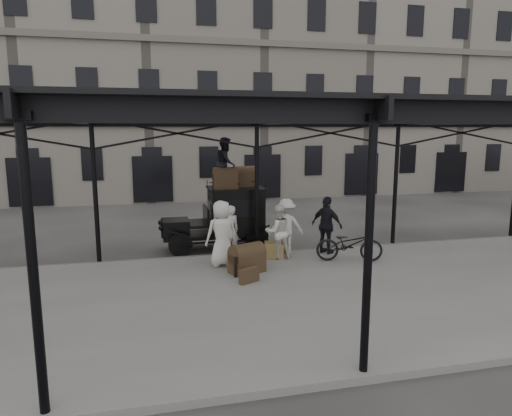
{
  "coord_description": "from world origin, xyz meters",
  "views": [
    {
      "loc": [
        -3.41,
        -12.33,
        4.18
      ],
      "look_at": [
        -0.12,
        1.6,
        1.7
      ],
      "focal_mm": 32.0,
      "sensor_mm": 36.0,
      "label": 1
    }
  ],
  "objects": [
    {
      "name": "porter_left",
      "position": [
        -0.93,
        1.8,
        0.97
      ],
      "size": [
        0.67,
        0.52,
        1.63
      ],
      "primitive_type": "imported",
      "rotation": [
        0.0,
        0.0,
        3.39
      ],
      "color": "silver",
      "rests_on": "platform"
    },
    {
      "name": "platform",
      "position": [
        0.0,
        -2.0,
        0.07
      ],
      "size": [
        28.0,
        8.0,
        0.15
      ],
      "primitive_type": "cube",
      "color": "slate",
      "rests_on": "ground"
    },
    {
      "name": "ground",
      "position": [
        0.0,
        0.0,
        0.0
      ],
      "size": [
        120.0,
        120.0,
        0.0
      ],
      "primitive_type": "plane",
      "color": "#383533",
      "rests_on": "ground"
    },
    {
      "name": "suitcase_upright",
      "position": [
        0.76,
        1.8,
        0.38
      ],
      "size": [
        0.19,
        0.61,
        0.45
      ],
      "primitive_type": "cube",
      "rotation": [
        0.0,
        0.0,
        0.07
      ],
      "color": "#483A21",
      "rests_on": "platform"
    },
    {
      "name": "wicker_hamper",
      "position": [
        0.36,
        1.17,
        0.4
      ],
      "size": [
        0.69,
        0.58,
        0.5
      ],
      "primitive_type": "cube",
      "rotation": [
        0.0,
        0.0,
        -0.25
      ],
      "color": "olive",
      "rests_on": "platform"
    },
    {
      "name": "porter_official",
      "position": [
        2.18,
        1.29,
        1.09
      ],
      "size": [
        1.03,
        1.16,
        1.88
      ],
      "primitive_type": "imported",
      "rotation": [
        0.0,
        0.0,
        2.22
      ],
      "color": "black",
      "rests_on": "platform"
    },
    {
      "name": "steamer_trunk_platform",
      "position": [
        -0.79,
        -0.1,
        0.5
      ],
      "size": [
        1.11,
        0.92,
        0.7
      ],
      "primitive_type": null,
      "rotation": [
        0.0,
        0.0,
        0.41
      ],
      "color": "#483A21",
      "rests_on": "platform"
    },
    {
      "name": "bicycle",
      "position": [
        2.53,
        0.28,
        0.68
      ],
      "size": [
        2.15,
        1.26,
        1.07
      ],
      "primitive_type": "imported",
      "rotation": [
        0.0,
        0.0,
        1.28
      ],
      "color": "black",
      "rests_on": "platform"
    },
    {
      "name": "steamer_trunk_roof_near",
      "position": [
        -0.88,
        2.94,
        2.48
      ],
      "size": [
        0.85,
        0.54,
        0.61
      ],
      "primitive_type": null,
      "rotation": [
        0.0,
        0.0,
        -0.05
      ],
      "color": "#483A21",
      "rests_on": "taxi"
    },
    {
      "name": "porter_centre",
      "position": [
        -1.37,
        0.75,
        1.13
      ],
      "size": [
        1.07,
        0.82,
        1.97
      ],
      "primitive_type": "imported",
      "rotation": [
        0.0,
        0.0,
        3.36
      ],
      "color": "silver",
      "rests_on": "platform"
    },
    {
      "name": "steamer_trunk_roof_far",
      "position": [
        -0.13,
        3.39,
        2.48
      ],
      "size": [
        0.89,
        0.63,
        0.6
      ],
      "primitive_type": null,
      "rotation": [
        0.0,
        0.0,
        0.18
      ],
      "color": "#483A21",
      "rests_on": "taxi"
    },
    {
      "name": "canopy",
      "position": [
        0.0,
        -1.72,
        4.6
      ],
      "size": [
        22.5,
        9.0,
        4.74
      ],
      "color": "black",
      "rests_on": "ground"
    },
    {
      "name": "porter_midleft",
      "position": [
        0.48,
        1.1,
        1.01
      ],
      "size": [
        0.86,
        0.69,
        1.71
      ],
      "primitive_type": "imported",
      "rotation": [
        0.0,
        0.0,
        3.19
      ],
      "color": "silver",
      "rests_on": "platform"
    },
    {
      "name": "porter_right",
      "position": [
        0.92,
        1.72,
        1.05
      ],
      "size": [
        1.23,
        0.8,
        1.79
      ],
      "primitive_type": "imported",
      "rotation": [
        0.0,
        0.0,
        3.02
      ],
      "color": "silver",
      "rests_on": "platform"
    },
    {
      "name": "suitcase_flat",
      "position": [
        -0.92,
        -0.99,
        0.35
      ],
      "size": [
        0.6,
        0.41,
        0.4
      ],
      "primitive_type": "cube",
      "rotation": [
        0.0,
        0.0,
        0.49
      ],
      "color": "#483A21",
      "rests_on": "platform"
    },
    {
      "name": "taxi",
      "position": [
        -0.8,
        3.19,
        1.2
      ],
      "size": [
        3.65,
        1.55,
        2.18
      ],
      "color": "black",
      "rests_on": "ground"
    },
    {
      "name": "building_frontage",
      "position": [
        0.0,
        18.0,
        7.0
      ],
      "size": [
        64.0,
        8.0,
        14.0
      ],
      "primitive_type": "cube",
      "color": "slate",
      "rests_on": "ground"
    },
    {
      "name": "porter_roof",
      "position": [
        -0.83,
        3.09,
        3.05
      ],
      "size": [
        0.88,
        1.0,
        1.73
      ],
      "primitive_type": "imported",
      "rotation": [
        0.0,
        0.0,
        1.27
      ],
      "color": "black",
      "rests_on": "taxi"
    }
  ]
}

